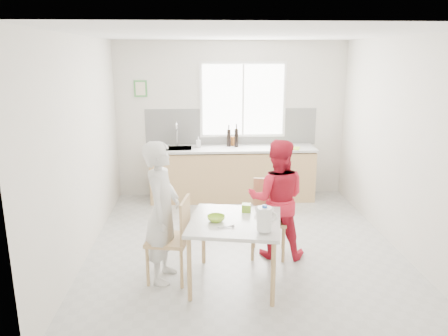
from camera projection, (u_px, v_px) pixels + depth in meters
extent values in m
plane|color=#B7B7B2|center=(243.00, 245.00, 5.82)|extent=(4.50, 4.50, 0.00)
plane|color=silver|center=(231.00, 120.00, 7.65)|extent=(4.00, 0.00, 4.00)
plane|color=silver|center=(275.00, 208.00, 3.30)|extent=(4.00, 0.00, 4.00)
plane|color=silver|center=(83.00, 148.00, 5.37)|extent=(0.00, 4.50, 4.50)
plane|color=silver|center=(400.00, 145.00, 5.59)|extent=(0.00, 4.50, 4.50)
plane|color=white|center=(246.00, 34.00, 5.13)|extent=(4.50, 4.50, 0.00)
cube|color=white|center=(243.00, 100.00, 7.55)|extent=(1.50, 0.03, 1.30)
cube|color=white|center=(243.00, 100.00, 7.53)|extent=(1.40, 0.02, 1.20)
cube|color=white|center=(243.00, 100.00, 7.53)|extent=(0.03, 0.03, 1.20)
cube|color=white|center=(231.00, 127.00, 7.67)|extent=(3.00, 0.02, 0.65)
cube|color=#469B48|center=(141.00, 89.00, 7.41)|extent=(0.22, 0.02, 0.28)
cube|color=beige|center=(140.00, 89.00, 7.40)|extent=(0.16, 0.01, 0.22)
cube|color=tan|center=(232.00, 175.00, 7.59)|extent=(2.80, 0.60, 0.86)
cube|color=#3F3326|center=(232.00, 196.00, 7.69)|extent=(2.80, 0.54, 0.10)
cube|color=silver|center=(232.00, 149.00, 7.47)|extent=(2.84, 0.64, 0.04)
cube|color=#A5A5AA|center=(177.00, 149.00, 7.42)|extent=(0.50, 0.40, 0.03)
cylinder|color=silver|center=(177.00, 136.00, 7.52)|extent=(0.02, 0.02, 0.36)
torus|color=silver|center=(176.00, 126.00, 7.41)|extent=(0.02, 0.18, 0.18)
cube|color=silver|center=(235.00, 222.00, 4.70)|extent=(1.12, 1.12, 0.04)
cylinder|color=tan|center=(189.00, 270.00, 4.44)|extent=(0.05, 0.05, 0.69)
cylinder|color=tan|center=(203.00, 237.00, 5.26)|extent=(0.05, 0.05, 0.69)
cylinder|color=tan|center=(273.00, 275.00, 4.34)|extent=(0.05, 0.05, 0.69)
cylinder|color=tan|center=(274.00, 240.00, 5.16)|extent=(0.05, 0.05, 0.69)
cube|color=tan|center=(168.00, 240.00, 4.86)|extent=(0.51, 0.51, 0.04)
cube|color=tan|center=(185.00, 219.00, 4.77)|extent=(0.11, 0.42, 0.46)
cylinder|color=tan|center=(157.00, 252.00, 5.12)|extent=(0.04, 0.04, 0.45)
cylinder|color=tan|center=(148.00, 267.00, 4.76)|extent=(0.04, 0.04, 0.45)
cylinder|color=tan|center=(189.00, 253.00, 5.08)|extent=(0.04, 0.04, 0.45)
cylinder|color=tan|center=(182.00, 269.00, 4.72)|extent=(0.04, 0.04, 0.45)
cube|color=tan|center=(269.00, 220.00, 5.45)|extent=(0.51, 0.51, 0.04)
cube|color=tan|center=(270.00, 196.00, 5.57)|extent=(0.42, 0.11, 0.46)
cylinder|color=tan|center=(252.00, 243.00, 5.35)|extent=(0.04, 0.04, 0.45)
cylinder|color=tan|center=(283.00, 245.00, 5.31)|extent=(0.04, 0.04, 0.45)
cylinder|color=tan|center=(254.00, 231.00, 5.71)|extent=(0.04, 0.04, 0.45)
cylinder|color=tan|center=(283.00, 233.00, 5.67)|extent=(0.04, 0.04, 0.45)
imported|color=silver|center=(162.00, 212.00, 4.78)|extent=(0.48, 0.64, 1.59)
imported|color=red|center=(277.00, 199.00, 5.37)|extent=(0.81, 0.69, 1.49)
imported|color=#9DD230|center=(216.00, 218.00, 4.67)|extent=(0.22, 0.22, 0.06)
imported|color=silver|center=(264.00, 211.00, 4.90)|extent=(0.26, 0.26, 0.05)
cylinder|color=white|center=(264.00, 219.00, 4.36)|extent=(0.15, 0.15, 0.24)
cylinder|color=blue|center=(265.00, 207.00, 4.32)|extent=(0.05, 0.05, 0.03)
torus|color=white|center=(272.00, 217.00, 4.35)|extent=(0.12, 0.04, 0.11)
cube|color=#82B72A|center=(246.00, 208.00, 4.94)|extent=(0.12, 0.12, 0.09)
cylinder|color=#A5A5AA|center=(225.00, 227.00, 4.49)|extent=(0.16, 0.04, 0.01)
cube|color=#9DC32D|center=(289.00, 148.00, 7.40)|extent=(0.41, 0.35, 0.01)
cylinder|color=black|center=(236.00, 138.00, 7.48)|extent=(0.07, 0.07, 0.32)
cylinder|color=black|center=(229.00, 138.00, 7.52)|extent=(0.07, 0.07, 0.30)
cylinder|color=#975421|center=(233.00, 141.00, 7.60)|extent=(0.06, 0.06, 0.16)
imported|color=#999999|center=(198.00, 142.00, 7.47)|extent=(0.08, 0.08, 0.18)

